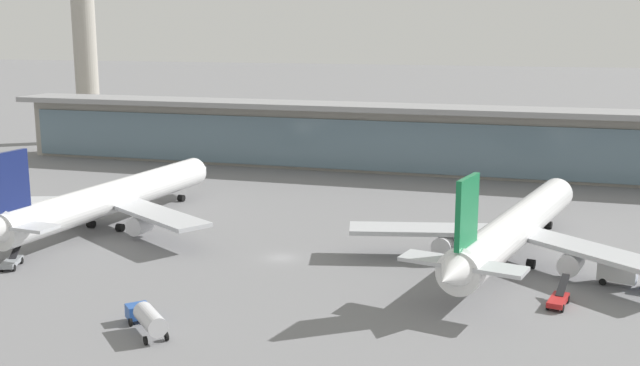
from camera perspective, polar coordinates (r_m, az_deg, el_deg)
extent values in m
plane|color=slate|center=(108.25, -2.89, -5.60)|extent=(1200.00, 1200.00, 0.00)
cylinder|color=white|center=(128.71, -15.09, -0.98)|extent=(10.07, 49.34, 5.17)
cone|color=white|center=(150.19, -8.93, 1.01)|extent=(5.51, 5.14, 5.07)
cube|color=black|center=(147.55, -9.54, 1.16)|extent=(4.08, 2.52, 0.62)
cube|color=#B7BABF|center=(132.63, -20.08, -1.32)|extent=(22.90, 13.07, 0.62)
cube|color=#B7BABF|center=(118.90, -12.11, -2.29)|extent=(21.97, 16.59, 0.62)
cylinder|color=silver|center=(130.87, -19.31, -2.24)|extent=(3.22, 4.01, 2.85)
cylinder|color=silver|center=(120.43, -13.26, -3.04)|extent=(3.22, 4.01, 2.85)
cube|color=#141E51|center=(111.33, -22.09, 0.15)|extent=(1.25, 6.28, 8.03)
cube|color=#B7BABF|center=(111.91, -22.19, -2.86)|extent=(14.60, 5.34, 0.45)
cylinder|color=black|center=(129.38, -16.71, -2.96)|extent=(1.19, 1.35, 1.25)
cylinder|color=black|center=(125.91, -14.69, -3.23)|extent=(1.19, 1.35, 1.25)
cylinder|color=black|center=(145.24, -10.31, -1.11)|extent=(1.19, 1.35, 1.25)
cylinder|color=white|center=(109.21, 14.47, -3.13)|extent=(15.81, 49.01, 5.17)
cone|color=white|center=(134.50, 17.45, -0.59)|extent=(5.97, 5.66, 5.07)
cone|color=white|center=(84.80, 9.78, -6.75)|extent=(5.79, 6.57, 4.66)
cube|color=black|center=(131.48, 17.20, -0.44)|extent=(4.26, 2.94, 0.62)
cube|color=#B7BABF|center=(108.58, 8.13, -3.45)|extent=(23.02, 10.70, 0.62)
cube|color=#B7BABF|center=(102.98, 19.80, -4.84)|extent=(20.98, 18.39, 0.62)
cylinder|color=silver|center=(107.68, 9.33, -4.60)|extent=(3.61, 4.28, 2.85)
cylinder|color=silver|center=(103.41, 18.21, -5.70)|extent=(3.61, 4.28, 2.85)
cube|color=#14703D|center=(87.26, 10.92, -2.13)|extent=(1.98, 6.23, 8.03)
cube|color=#B7BABF|center=(87.97, 10.59, -5.94)|extent=(14.79, 6.96, 0.45)
cylinder|color=black|center=(108.59, 12.53, -5.46)|extent=(1.32, 1.45, 1.25)
cylinder|color=black|center=(107.19, 15.46, -5.83)|extent=(1.32, 1.45, 1.25)
cylinder|color=black|center=(128.78, 16.67, -3.02)|extent=(1.32, 1.45, 1.25)
cube|color=#234C9E|center=(87.42, -13.44, -9.28)|extent=(3.11, 3.11, 1.50)
cylinder|color=silver|center=(82.83, -12.55, -9.90)|extent=(5.47, 5.42, 2.10)
cylinder|color=black|center=(86.56, -13.96, -10.05)|extent=(0.84, 0.83, 0.90)
cylinder|color=black|center=(87.09, -12.53, -9.84)|extent=(0.84, 0.83, 0.90)
cylinder|color=black|center=(81.44, -12.89, -11.39)|extent=(0.84, 0.83, 0.90)
cylinder|color=black|center=(82.00, -11.38, -11.16)|extent=(0.84, 0.83, 0.90)
cube|color=#B21E1E|center=(93.81, 17.35, -8.34)|extent=(2.69, 5.06, 0.60)
cube|color=black|center=(95.73, 17.66, -7.28)|extent=(1.65, 4.05, 1.72)
cylinder|color=black|center=(95.61, 17.04, -8.14)|extent=(0.45, 0.94, 0.90)
cylinder|color=black|center=(95.35, 18.02, -8.25)|extent=(0.45, 0.94, 0.90)
cylinder|color=black|center=(92.49, 16.63, -8.78)|extent=(0.45, 0.94, 0.90)
cylinder|color=black|center=(92.22, 17.65, -8.90)|extent=(0.45, 0.94, 0.90)
cube|color=silver|center=(103.47, 21.33, -6.12)|extent=(5.02, 3.35, 2.50)
cylinder|color=black|center=(105.10, 20.56, -6.60)|extent=(0.94, 0.49, 0.90)
cylinder|color=black|center=(103.11, 20.34, -6.93)|extent=(0.94, 0.49, 0.90)
cube|color=gray|center=(111.73, -22.04, -5.49)|extent=(3.42, 5.13, 0.60)
cube|color=black|center=(113.66, -21.72, -4.62)|extent=(2.28, 4.01, 1.72)
cylinder|color=black|center=(113.60, -22.18, -5.39)|extent=(0.59, 0.94, 0.90)
cylinder|color=black|center=(113.11, -21.38, -5.40)|extent=(0.59, 0.94, 0.90)
cylinder|color=black|center=(110.54, -22.70, -5.88)|extent=(0.59, 0.94, 0.90)
cylinder|color=black|center=(110.04, -21.87, -5.90)|extent=(0.59, 0.94, 0.90)
cube|color=#B21E1E|center=(133.86, -22.29, -2.61)|extent=(2.68, 2.35, 1.50)
cylinder|color=black|center=(132.61, -22.25, -3.06)|extent=(0.42, 0.93, 0.90)
cube|color=#9E998E|center=(173.33, 4.94, 3.18)|extent=(180.00, 8.00, 14.00)
cube|color=slate|center=(169.27, 4.63, 2.75)|extent=(176.40, 0.50, 11.20)
cube|color=gray|center=(170.47, 4.84, 5.62)|extent=(183.60, 12.80, 1.20)
cylinder|color=#9E998E|center=(227.33, -17.25, 11.68)|extent=(6.40, 6.40, 69.49)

